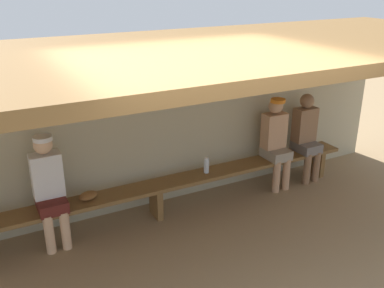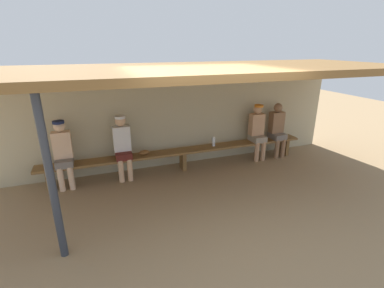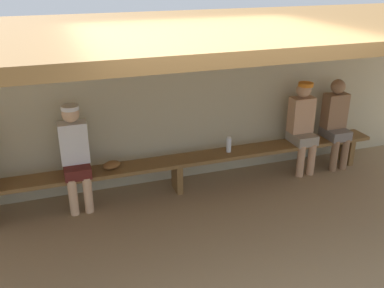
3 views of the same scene
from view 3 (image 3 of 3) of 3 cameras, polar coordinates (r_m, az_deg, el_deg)
The scene contains 9 objects.
ground_plane at distance 4.76m, azimuth 3.74°, elevation -14.62°, with size 24.00×24.00×0.00m, color #937754.
back_wall at distance 5.95m, azimuth -3.38°, elevation 5.28°, with size 8.00×0.20×2.20m, color #B7AD8C.
dugout_roof at distance 4.48m, azimuth 0.97°, elevation 14.72°, with size 8.00×2.80×0.12m, color brown.
bench at distance 5.81m, azimuth -2.00°, elevation -2.71°, with size 6.00×0.36×0.46m.
player_shirtless_tan at distance 5.47m, azimuth -15.19°, elevation -1.12°, with size 0.34×0.42×1.34m.
player_in_blue at distance 6.77m, azimuth 18.49°, elevation 3.01°, with size 0.34×0.42×1.34m.
player_near_post at distance 6.44m, azimuth 14.40°, elevation 2.66°, with size 0.34×0.42×1.34m.
water_bottle_clear at distance 5.99m, azimuth 4.88°, elevation -0.09°, with size 0.07×0.07×0.22m.
baseball_glove_worn at distance 5.62m, azimuth -10.56°, elevation -2.72°, with size 0.24×0.17×0.09m, color brown.
Camera 3 is at (-1.51, -3.47, 2.90)m, focal length 40.37 mm.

